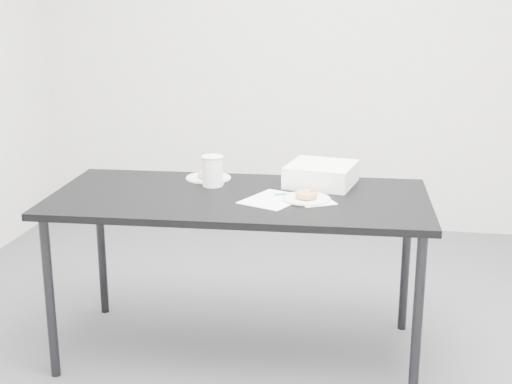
% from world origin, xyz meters
% --- Properties ---
extents(floor, '(4.00, 4.00, 0.00)m').
position_xyz_m(floor, '(0.00, 0.00, 0.00)').
color(floor, '#535358').
rests_on(floor, ground).
extents(wall_back, '(4.00, 0.02, 2.70)m').
position_xyz_m(wall_back, '(0.00, 2.00, 1.35)').
color(wall_back, white).
rests_on(wall_back, floor).
extents(table, '(1.73, 0.88, 0.77)m').
position_xyz_m(table, '(-0.14, -0.00, 0.71)').
color(table, black).
rests_on(table, floor).
extents(scorecard, '(0.31, 0.34, 0.00)m').
position_xyz_m(scorecard, '(0.02, -0.05, 0.77)').
color(scorecard, white).
rests_on(scorecard, table).
extents(logo_patch, '(0.06, 0.06, 0.00)m').
position_xyz_m(logo_patch, '(0.10, 0.04, 0.78)').
color(logo_patch, green).
rests_on(logo_patch, scorecard).
extents(pen, '(0.12, 0.05, 0.01)m').
position_xyz_m(pen, '(0.08, 0.03, 0.78)').
color(pen, '#0D8C90').
rests_on(pen, scorecard).
extents(napkin, '(0.20, 0.20, 0.00)m').
position_xyz_m(napkin, '(0.21, -0.05, 0.77)').
color(napkin, white).
rests_on(napkin, table).
extents(plate_near, '(0.21, 0.21, 0.01)m').
position_xyz_m(plate_near, '(0.17, -0.03, 0.78)').
color(plate_near, silver).
rests_on(plate_near, napkin).
extents(donut_near, '(0.13, 0.13, 0.03)m').
position_xyz_m(donut_near, '(0.17, -0.03, 0.80)').
color(donut_near, '#C3873D').
rests_on(donut_near, plate_near).
extents(plate_far, '(0.22, 0.22, 0.01)m').
position_xyz_m(plate_far, '(-0.35, 0.26, 0.77)').
color(plate_far, silver).
rests_on(plate_far, table).
extents(donut_far, '(0.11, 0.11, 0.03)m').
position_xyz_m(donut_far, '(-0.35, 0.26, 0.80)').
color(donut_far, '#C3873D').
rests_on(donut_far, plate_far).
extents(coffee_cup, '(0.10, 0.10, 0.14)m').
position_xyz_m(coffee_cup, '(-0.29, 0.13, 0.84)').
color(coffee_cup, white).
rests_on(coffee_cup, table).
extents(cup_lid, '(0.08, 0.08, 0.01)m').
position_xyz_m(cup_lid, '(-0.29, 0.16, 0.78)').
color(cup_lid, white).
rests_on(cup_lid, table).
extents(bakery_box, '(0.35, 0.35, 0.10)m').
position_xyz_m(bakery_box, '(0.21, 0.25, 0.82)').
color(bakery_box, white).
rests_on(bakery_box, table).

